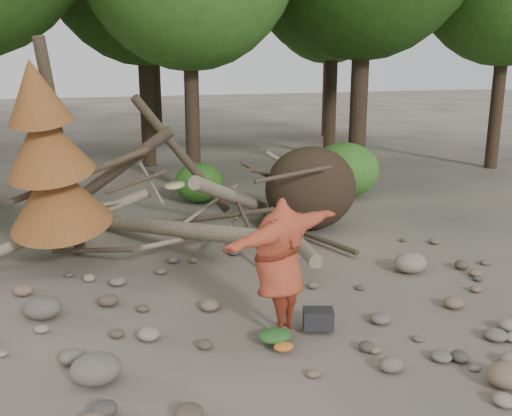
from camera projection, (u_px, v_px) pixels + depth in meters
name	position (u px, v px, depth m)	size (l,w,h in m)	color
ground	(277.00, 318.00, 8.88)	(120.00, 120.00, 0.00)	#514C44
deadfall_pile	(289.00, 192.00, 13.17)	(8.55, 5.24, 3.30)	#332619
dead_conifer	(50.00, 162.00, 10.38)	(2.06, 2.16, 4.35)	#4C3F30
bush_mid	(199.00, 183.00, 16.10)	(1.40, 1.40, 1.12)	#316A1E
bush_right	(345.00, 170.00, 16.72)	(2.00, 2.00, 1.60)	#3D7D27
frisbee_thrower	(279.00, 265.00, 8.10)	(2.85, 1.77, 2.31)	#A63E25
backpack	(318.00, 323.00, 8.41)	(0.44, 0.29, 0.29)	black
cloth_green	(275.00, 339.00, 8.04)	(0.48, 0.40, 0.18)	#285D25
cloth_orange	(283.00, 350.00, 7.80)	(0.28, 0.23, 0.10)	#C56721
boulder_front_left	(96.00, 369.00, 7.06)	(0.63, 0.57, 0.38)	#665D55
boulder_front_right	(508.00, 375.00, 6.98)	(0.52, 0.47, 0.31)	#7F684F
boulder_mid_right	(410.00, 263.00, 10.79)	(0.63, 0.57, 0.38)	gray
boulder_mid_left	(43.00, 308.00, 8.85)	(0.58, 0.52, 0.35)	#5E584F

